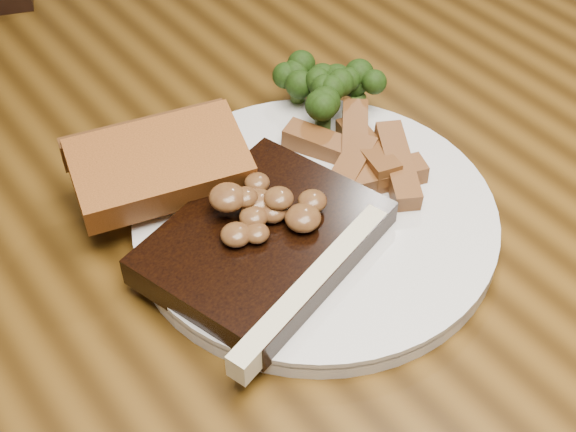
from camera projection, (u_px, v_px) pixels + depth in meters
name	position (u px, v px, depth m)	size (l,w,h in m)	color
dining_table	(291.00, 317.00, 0.65)	(1.60, 0.90, 0.75)	#4E330F
plate	(315.00, 220.00, 0.58)	(0.26, 0.26, 0.01)	silver
steak	(264.00, 242.00, 0.55)	(0.15, 0.12, 0.02)	black
steak_bone	(312.00, 293.00, 0.52)	(0.16, 0.01, 0.02)	beige
mushroom_pile	(266.00, 201.00, 0.54)	(0.07, 0.07, 0.03)	brown
garlic_bread	(163.00, 186.00, 0.58)	(0.12, 0.07, 0.03)	#974D1B
potato_wedges	(361.00, 161.00, 0.60)	(0.10, 0.10, 0.02)	brown
broccoli_cluster	(325.00, 102.00, 0.64)	(0.07, 0.07, 0.04)	#19360C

